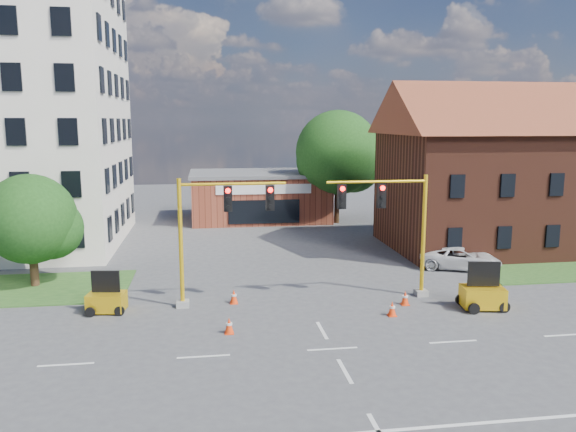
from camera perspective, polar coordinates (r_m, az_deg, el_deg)
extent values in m
plane|color=#454548|center=(22.66, 4.53, -13.31)|extent=(120.00, 120.00, 0.00)
cube|color=maroon|center=(51.01, -2.91, 1.93)|extent=(12.00, 8.00, 4.00)
cube|color=#58585B|center=(50.76, -2.94, 4.34)|extent=(12.40, 8.40, 0.30)
cube|color=silver|center=(46.86, -2.46, 2.73)|extent=(8.00, 0.10, 0.80)
cube|color=black|center=(47.12, -2.44, 0.43)|extent=(6.00, 0.10, 2.00)
cube|color=#502418|center=(43.12, 23.59, 2.40)|extent=(20.00, 10.00, 8.00)
cylinder|color=#3D2716|center=(49.09, 5.00, 1.82)|extent=(0.44, 0.44, 4.36)
sphere|color=#184013|center=(48.71, 5.06, 6.44)|extent=(7.25, 7.25, 7.25)
sphere|color=#184013|center=(49.42, 6.61, 5.31)|extent=(5.07, 5.07, 5.07)
cylinder|color=#3D2716|center=(33.05, -24.43, -4.37)|extent=(0.44, 0.44, 2.64)
sphere|color=#184013|center=(32.59, -24.72, -0.27)|extent=(4.77, 4.77, 4.77)
sphere|color=#184013|center=(32.72, -22.90, -1.18)|extent=(3.34, 3.34, 3.34)
cube|color=gray|center=(27.75, -10.64, -8.75)|extent=(0.60, 0.60, 0.30)
cylinder|color=yellow|center=(26.97, -10.83, -2.79)|extent=(0.20, 0.20, 6.20)
cylinder|color=yellow|center=(26.52, -5.61, 3.26)|extent=(5.00, 0.14, 0.14)
cube|color=black|center=(26.59, -6.13, 1.75)|extent=(0.40, 0.32, 1.20)
cube|color=black|center=(26.74, -1.84, 1.85)|extent=(0.40, 0.32, 1.20)
sphere|color=#FF0C07|center=(26.36, -6.13, 2.56)|extent=(0.24, 0.24, 0.24)
cube|color=gray|center=(29.72, 13.37, -7.60)|extent=(0.60, 0.60, 0.30)
cylinder|color=yellow|center=(29.00, 13.59, -2.02)|extent=(0.20, 0.20, 6.20)
cylinder|color=yellow|center=(27.74, 9.01, 3.47)|extent=(5.00, 0.14, 0.14)
cube|color=black|center=(27.89, 9.47, 2.04)|extent=(0.40, 0.32, 1.20)
cube|color=black|center=(27.35, 5.47, 1.98)|extent=(0.40, 0.32, 1.20)
sphere|color=#FF0C07|center=(27.67, 9.60, 2.81)|extent=(0.24, 0.24, 0.24)
cube|color=yellow|center=(27.75, -17.94, -8.28)|extent=(1.81, 1.33, 0.84)
cube|color=black|center=(27.47, -18.05, -6.34)|extent=(1.30, 0.29, 1.02)
cube|color=yellow|center=(28.42, 19.15, -7.76)|extent=(2.11, 1.57, 0.96)
cube|color=black|center=(28.11, 19.28, -5.57)|extent=(1.50, 0.36, 1.18)
cube|color=#FF3B0D|center=(24.22, -5.99, -11.73)|extent=(0.38, 0.38, 0.04)
cone|color=#FF3B0D|center=(24.10, -6.00, -11.00)|extent=(0.40, 0.40, 0.70)
cylinder|color=silver|center=(24.07, -6.01, -10.84)|extent=(0.27, 0.27, 0.09)
cube|color=#FF3B0D|center=(27.92, -5.51, -8.79)|extent=(0.38, 0.38, 0.04)
cone|color=#FF3B0D|center=(27.82, -5.52, -8.14)|extent=(0.40, 0.40, 0.70)
cylinder|color=silver|center=(27.80, -5.52, -8.00)|extent=(0.27, 0.27, 0.09)
cube|color=#FF3B0D|center=(26.54, 10.51, -9.90)|extent=(0.38, 0.38, 0.04)
cone|color=#FF3B0D|center=(26.43, 10.53, -9.22)|extent=(0.40, 0.40, 0.70)
cylinder|color=silver|center=(26.41, 10.53, -9.08)|extent=(0.27, 0.27, 0.09)
cube|color=#FF3B0D|center=(28.17, 11.79, -8.78)|extent=(0.38, 0.38, 0.04)
cone|color=#FF3B0D|center=(28.07, 11.81, -8.14)|extent=(0.40, 0.40, 0.70)
cylinder|color=silver|center=(28.05, 11.82, -8.01)|extent=(0.27, 0.27, 0.09)
imported|color=white|center=(35.45, 17.09, -4.11)|extent=(5.25, 3.87, 1.33)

